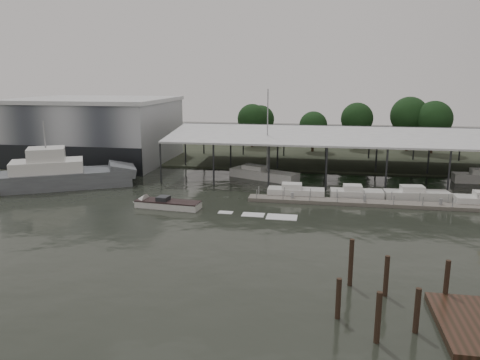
# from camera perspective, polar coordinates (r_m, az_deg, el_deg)

# --- Properties ---
(ground) EXTENTS (200.00, 200.00, 0.00)m
(ground) POSITION_cam_1_polar(r_m,az_deg,el_deg) (45.14, -2.13, -5.53)
(ground) COLOR black
(ground) RESTS_ON ground
(land_strip_far) EXTENTS (140.00, 30.00, 0.30)m
(land_strip_far) POSITION_cam_1_polar(r_m,az_deg,el_deg) (85.55, 3.82, 3.19)
(land_strip_far) COLOR #3B4231
(land_strip_far) RESTS_ON ground
(land_strip_west) EXTENTS (20.00, 40.00, 0.30)m
(land_strip_west) POSITION_cam_1_polar(r_m,az_deg,el_deg) (88.21, -23.96, 2.41)
(land_strip_west) COLOR #3B4231
(land_strip_west) RESTS_ON ground
(storage_warehouse) EXTENTS (24.50, 20.50, 10.50)m
(storage_warehouse) POSITION_cam_1_polar(r_m,az_deg,el_deg) (81.36, -17.24, 5.86)
(storage_warehouse) COLOR #A4A9AE
(storage_warehouse) RESTS_ON ground
(covered_boat_shed) EXTENTS (58.24, 24.00, 6.96)m
(covered_boat_shed) POSITION_cam_1_polar(r_m,az_deg,el_deg) (70.80, 16.47, 5.66)
(covered_boat_shed) COLOR white
(covered_boat_shed) RESTS_ON ground
(trawler_dock) EXTENTS (3.00, 18.00, 0.50)m
(trawler_dock) POSITION_cam_1_polar(r_m,az_deg,el_deg) (69.63, -24.38, 0.03)
(trawler_dock) COLOR slate
(trawler_dock) RESTS_ON ground
(floating_dock) EXTENTS (28.00, 2.00, 1.40)m
(floating_dock) POSITION_cam_1_polar(r_m,az_deg,el_deg) (54.04, 15.97, -2.74)
(floating_dock) COLOR slate
(floating_dock) RESTS_ON ground
(grey_trawler) EXTENTS (19.13, 13.48, 8.84)m
(grey_trawler) POSITION_cam_1_polar(r_m,az_deg,el_deg) (64.24, -21.26, 0.54)
(grey_trawler) COLOR slate
(grey_trawler) RESTS_ON ground
(white_sailboat) EXTENTS (10.10, 6.39, 12.53)m
(white_sailboat) POSITION_cam_1_polar(r_m,az_deg,el_deg) (65.05, 2.79, 0.70)
(white_sailboat) COLOR silver
(white_sailboat) RESTS_ON ground
(speedboat_underway) EXTENTS (18.79, 3.97, 2.00)m
(speedboat_underway) POSITION_cam_1_polar(r_m,az_deg,el_deg) (51.66, -9.41, -2.89)
(speedboat_underway) COLOR silver
(speedboat_underway) RESTS_ON ground
(moored_cruiser_0) EXTENTS (6.65, 2.26, 1.70)m
(moored_cruiser_0) POSITION_cam_1_polar(r_m,az_deg,el_deg) (55.62, 6.76, -1.47)
(moored_cruiser_0) COLOR silver
(moored_cruiser_0) RESTS_ON ground
(moored_cruiser_1) EXTENTS (6.08, 2.45, 1.70)m
(moored_cruiser_1) POSITION_cam_1_polar(r_m,az_deg,el_deg) (56.11, 13.95, -1.63)
(moored_cruiser_1) COLOR silver
(moored_cruiser_1) RESTS_ON ground
(moored_cruiser_2) EXTENTS (7.47, 2.90, 1.70)m
(moored_cruiser_2) POSITION_cam_1_polar(r_m,az_deg,el_deg) (57.71, 20.63, -1.68)
(moored_cruiser_2) COLOR silver
(moored_cruiser_2) RESTS_ON ground
(mooring_pilings) EXTENTS (7.16, 7.27, 3.93)m
(mooring_pilings) POSITION_cam_1_polar(r_m,az_deg,el_deg) (30.55, 17.22, -13.02)
(mooring_pilings) COLOR #35251A
(mooring_pilings) RESTS_ON ground
(horizon_tree_line) EXTENTS (64.38, 11.03, 10.33)m
(horizon_tree_line) POSITION_cam_1_polar(r_m,az_deg,el_deg) (91.52, 18.12, 6.86)
(horizon_tree_line) COLOR #2E2014
(horizon_tree_line) RESTS_ON ground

